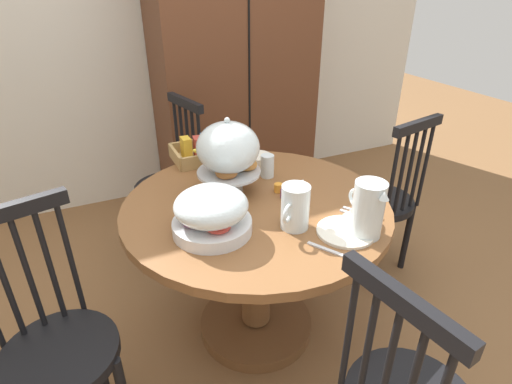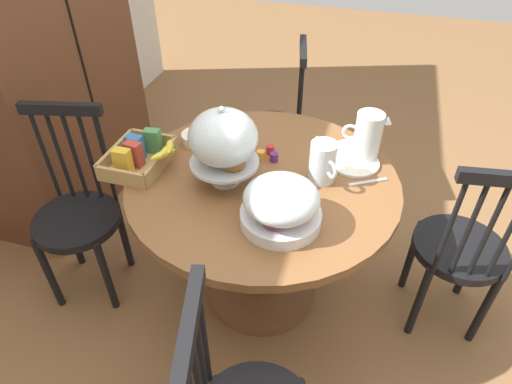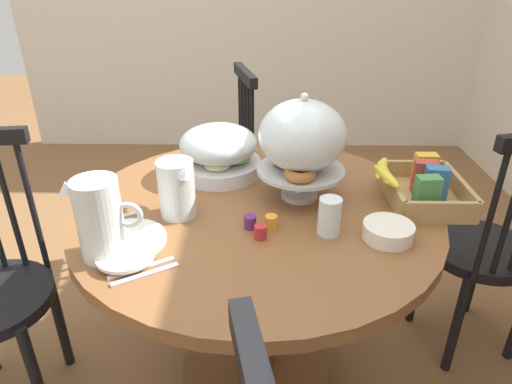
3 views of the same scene
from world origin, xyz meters
name	(u,v)px [view 1 (image 1 of 3)]	position (x,y,z in m)	size (l,w,h in m)	color
ground_plane	(261,342)	(0.00, 0.00, 0.00)	(10.00, 10.00, 0.00)	brown
wall_back	(150,22)	(0.00, 1.83, 1.30)	(4.80, 0.06, 2.60)	silver
wooden_armoire	(233,71)	(0.49, 1.50, 0.98)	(1.18, 0.60, 1.96)	brown
dining_table	(256,245)	(0.02, 0.10, 0.51)	(1.14, 1.14, 0.74)	brown
windsor_chair_near_window	(172,186)	(-0.16, 0.95, 0.45)	(0.41, 0.42, 0.97)	black
windsor_chair_by_cabinet	(57,350)	(-0.83, -0.10, 0.45)	(0.42, 0.42, 0.97)	black
windsor_chair_far_side	(381,203)	(0.88, 0.25, 0.45)	(0.41, 0.41, 0.97)	black
pastry_stand_with_dome	(228,150)	(-0.05, 0.24, 0.94)	(0.28, 0.28, 0.34)	silver
fruit_platter_covered	(212,212)	(-0.22, -0.04, 0.83)	(0.30, 0.30, 0.18)	silver
orange_juice_pitcher	(367,212)	(0.29, -0.29, 0.84)	(0.12, 0.20, 0.22)	silver
milk_pitcher	(295,209)	(0.07, -0.14, 0.82)	(0.17, 0.14, 0.18)	silver
cereal_basket	(204,151)	(-0.04, 0.62, 0.79)	(0.32, 0.30, 0.12)	tan
china_plate_large	(346,232)	(0.23, -0.26, 0.75)	(0.22, 0.22, 0.01)	white
china_plate_small	(361,221)	(0.32, -0.23, 0.76)	(0.15, 0.15, 0.01)	white
cereal_bowl	(258,159)	(0.20, 0.46, 0.76)	(0.14, 0.14, 0.04)	white
drinking_glass	(267,166)	(0.17, 0.30, 0.80)	(0.06, 0.06, 0.11)	silver
jam_jar_strawberry	(292,188)	(0.20, 0.11, 0.76)	(0.04, 0.04, 0.04)	#B7282D
jam_jar_apricot	(278,188)	(0.15, 0.14, 0.76)	(0.04, 0.04, 0.04)	orange
jam_jar_grape	(285,194)	(0.15, 0.08, 0.76)	(0.04, 0.04, 0.04)	#5B2366
table_knife	(360,216)	(0.35, -0.19, 0.74)	(0.17, 0.01, 0.01)	silver
dinner_fork	(363,213)	(0.38, -0.17, 0.74)	(0.17, 0.01, 0.01)	silver
soup_spoon	(329,251)	(0.11, -0.33, 0.74)	(0.17, 0.01, 0.01)	silver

